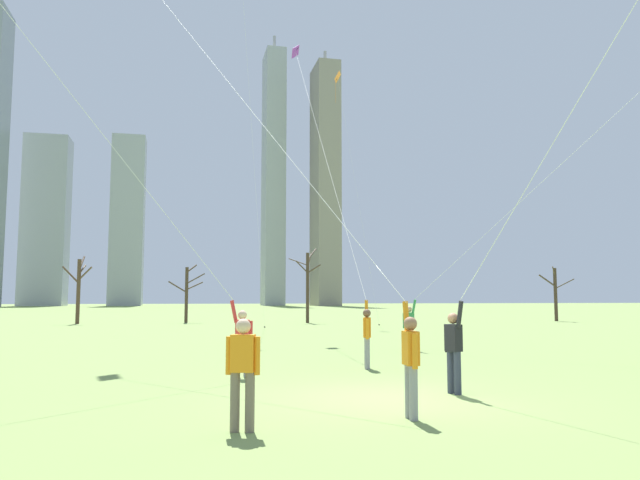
# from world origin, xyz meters

# --- Properties ---
(ground_plane) EXTENTS (400.00, 400.00, 0.00)m
(ground_plane) POSITION_xyz_m (0.00, 0.00, 0.00)
(ground_plane) COLOR #7A934C
(kite_flyer_far_back_blue) EXTENTS (8.53, 6.49, 11.04)m
(kite_flyer_far_back_blue) POSITION_xyz_m (6.07, 8.65, 3.06)
(kite_flyer_far_back_blue) COLOR black
(kite_flyer_far_back_blue) RESTS_ON ground
(kite_flyer_foreground_left_teal) EXTENTS (9.50, 2.25, 12.83)m
(kite_flyer_foreground_left_teal) POSITION_xyz_m (-3.52, 3.48, 2.29)
(kite_flyer_foreground_left_teal) COLOR gray
(kite_flyer_foreground_left_teal) RESTS_ON ground
(kite_flyer_midfield_center_red) EXTENTS (3.42, 10.35, 13.65)m
(kite_flyer_midfield_center_red) POSITION_xyz_m (2.20, -2.14, 3.91)
(kite_flyer_midfield_center_red) COLOR #33384C
(kite_flyer_midfield_center_red) RESTS_ON ground
(kite_flyer_midfield_right_green) EXTENTS (5.52, 16.12, 15.15)m
(kite_flyer_midfield_right_green) POSITION_xyz_m (-1.35, 1.07, 3.71)
(kite_flyer_midfield_right_green) COLOR gray
(kite_flyer_midfield_right_green) RESTS_ON ground
(kite_flyer_midfield_left_purple) EXTENTS (1.32, 16.88, 16.16)m
(kite_flyer_midfield_left_purple) POSITION_xyz_m (1.14, 6.65, 2.70)
(kite_flyer_midfield_left_purple) COLOR gray
(kite_flyer_midfield_left_purple) RESTS_ON ground
(bystander_far_off_by_trees) EXTENTS (0.49, 0.30, 1.62)m
(bystander_far_off_by_trees) POSITION_xyz_m (-3.04, -2.35, 0.90)
(bystander_far_off_by_trees) COLOR #726656
(bystander_far_off_by_trees) RESTS_ON ground
(distant_kite_high_overhead_pink) EXTENTS (2.47, 3.74, 23.40)m
(distant_kite_high_overhead_pink) POSITION_xyz_m (-0.46, 25.46, 19.11)
(distant_kite_high_overhead_pink) COLOR pink
(distant_kite_high_overhead_pink) RESTS_ON ground
(distant_kite_drifting_left_orange) EXTENTS (2.29, 4.35, 20.01)m
(distant_kite_drifting_left_orange) POSITION_xyz_m (7.82, 33.36, 18.07)
(distant_kite_drifting_left_orange) COLOR orange
(distant_kite_drifting_left_orange) RESTS_ON ground
(bare_tree_far_right_edge) EXTENTS (2.31, 1.92, 5.19)m
(bare_tree_far_right_edge) POSITION_xyz_m (-11.61, 37.15, 2.79)
(bare_tree_far_right_edge) COLOR #4C3828
(bare_tree_far_right_edge) RESTS_ON ground
(bare_tree_rightmost) EXTENTS (2.67, 1.15, 4.58)m
(bare_tree_rightmost) POSITION_xyz_m (26.63, 33.95, 2.38)
(bare_tree_rightmost) COLOR #423326
(bare_tree_rightmost) RESTS_ON ground
(bare_tree_leftmost) EXTENTS (2.86, 0.83, 4.64)m
(bare_tree_leftmost) POSITION_xyz_m (-3.61, 37.75, 2.41)
(bare_tree_leftmost) COLOR #423326
(bare_tree_leftmost) RESTS_ON ground
(bare_tree_left_of_center) EXTENTS (2.33, 1.87, 5.93)m
(bare_tree_left_of_center) POSITION_xyz_m (5.60, 35.12, 3.07)
(bare_tree_left_of_center) COLOR #423326
(bare_tree_left_of_center) RESTS_ON ground
(skyline_tall_tower) EXTENTS (8.18, 7.23, 43.53)m
(skyline_tall_tower) POSITION_xyz_m (-18.23, 149.11, 21.77)
(skyline_tall_tower) COLOR #9EA3AD
(skyline_tall_tower) RESTS_ON ground
(skyline_wide_slab) EXTENTS (10.41, 8.46, 42.57)m
(skyline_wide_slab) POSITION_xyz_m (-37.94, 150.25, 21.28)
(skyline_wide_slab) COLOR #9EA3AD
(skyline_wide_slab) RESTS_ON ground
(skyline_slender_spire) EXTENTS (5.26, 10.48, 74.13)m
(skyline_slender_spire) POSITION_xyz_m (19.24, 148.01, 34.58)
(skyline_slender_spire) COLOR #9EA3AD
(skyline_slender_spire) RESTS_ON ground
(skyline_short_annex) EXTENTS (5.92, 11.43, 67.49)m
(skyline_short_annex) POSITION_xyz_m (31.66, 139.64, 31.64)
(skyline_short_annex) COLOR gray
(skyline_short_annex) RESTS_ON ground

